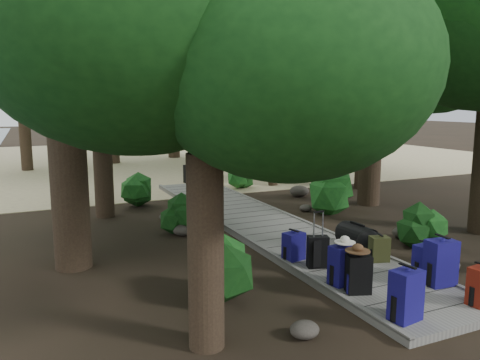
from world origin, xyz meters
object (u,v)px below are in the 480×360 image
backpack_right_d (379,247)px  suitcase_on_boardwalk (318,252)px  backpack_left_d (294,245)px  duffel_right_khaki (364,241)px  backpack_left_b (359,272)px  backpack_left_a (406,293)px  duffel_right_black (357,236)px  backpack_right_c (425,260)px  backpack_left_c (342,263)px  lone_suitcase_on_sand (190,174)px  sun_lounger (241,163)px  backpack_right_b (441,260)px  kayak (70,178)px

backpack_right_d → suitcase_on_boardwalk: bearing=-172.2°
backpack_left_d → duffel_right_khaki: 1.55m
backpack_left_d → suitcase_on_boardwalk: (0.17, -0.53, -0.00)m
backpack_left_b → backpack_right_d: size_ratio=1.29×
backpack_left_a → duffel_right_black: size_ratio=1.00×
backpack_right_d → duffel_right_khaki: 0.64m
backpack_left_a → backpack_right_c: size_ratio=1.24×
backpack_left_c → duffel_right_black: size_ratio=0.92×
lone_suitcase_on_sand → sun_lounger: 3.97m
backpack_left_b → backpack_right_d: 1.64m
suitcase_on_boardwalk → sun_lounger: bearing=90.2°
suitcase_on_boardwalk → lone_suitcase_on_sand: bearing=103.4°
backpack_right_c → backpack_right_d: size_ratio=1.21×
backpack_left_d → backpack_right_b: size_ratio=0.70×
backpack_left_d → kayak: 11.82m
suitcase_on_boardwalk → backpack_left_b: bearing=-74.4°
duffel_right_khaki → kayak: 12.39m
kayak → backpack_left_d: bearing=-74.0°
backpack_right_c → backpack_left_a: bearing=-149.0°
backpack_right_b → backpack_left_d: bearing=131.6°
duffel_right_khaki → backpack_left_a: bearing=-117.7°
backpack_left_a → suitcase_on_boardwalk: bearing=78.8°
backpack_right_b → sun_lounger: 14.18m
backpack_right_d → sun_lounger: 12.93m
backpack_left_d → backpack_right_d: bearing=-39.1°
kayak → sun_lounger: size_ratio=1.64×
lone_suitcase_on_sand → backpack_left_d: bearing=-114.9°
backpack_left_b → duffel_right_black: backpack_left_b is taller
backpack_right_c → sun_lounger: 13.84m
backpack_right_b → lone_suitcase_on_sand: backpack_right_b is taller
backpack_right_b → suitcase_on_boardwalk: backpack_right_b is taller
backpack_left_a → backpack_left_c: size_ratio=1.09×
duffel_right_khaki → duffel_right_black: (-0.04, 0.17, 0.05)m
duffel_right_black → backpack_left_d: bearing=178.9°
backpack_left_b → kayak: (-3.10, 13.17, -0.26)m
backpack_left_a → duffel_right_khaki: (1.46, 2.64, -0.19)m
backpack_left_d → kayak: size_ratio=0.17×
suitcase_on_boardwalk → duffel_right_khaki: bearing=36.3°
backpack_left_b → backpack_right_b: bearing=8.2°
duffel_right_black → backpack_right_b: bearing=-94.3°
backpack_right_b → duffel_right_khaki: backpack_right_b is taller
duffel_right_khaki → backpack_right_c: bearing=-90.0°
backpack_left_a → backpack_right_d: size_ratio=1.51×
backpack_left_b → backpack_right_b: backpack_right_b is taller
suitcase_on_boardwalk → backpack_left_c: bearing=-77.6°
backpack_right_c → backpack_left_d: bearing=126.6°
backpack_right_d → backpack_left_d: bearing=169.4°
suitcase_on_boardwalk → backpack_right_b: bearing=-29.6°
backpack_left_d → backpack_right_c: size_ratio=0.92×
backpack_left_a → backpack_left_d: 2.74m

